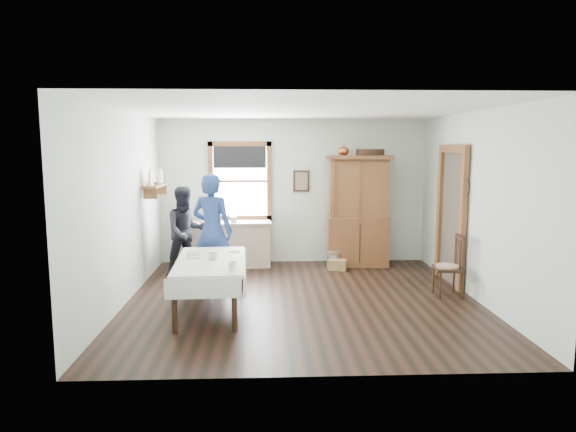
{
  "coord_description": "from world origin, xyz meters",
  "views": [
    {
      "loc": [
        -0.51,
        -7.17,
        2.2
      ],
      "look_at": [
        -0.19,
        0.3,
        1.18
      ],
      "focal_mm": 32.0,
      "sensor_mm": 36.0,
      "label": 1
    }
  ],
  "objects_px": {
    "pail": "(334,260)",
    "work_counter": "(231,244)",
    "woman_blue": "(212,235)",
    "wicker_basket": "(337,265)",
    "dining_table": "(211,286)",
    "figure_dark": "(186,235)",
    "spindle_chair": "(448,266)",
    "china_hutch": "(358,211)"
  },
  "relations": [
    {
      "from": "spindle_chair",
      "to": "figure_dark",
      "type": "xyz_separation_m",
      "value": [
        -4.03,
        1.36,
        0.25
      ]
    },
    {
      "from": "spindle_chair",
      "to": "woman_blue",
      "type": "bearing_deg",
      "value": 173.71
    },
    {
      "from": "work_counter",
      "to": "woman_blue",
      "type": "distance_m",
      "value": 1.49
    },
    {
      "from": "dining_table",
      "to": "figure_dark",
      "type": "distance_m",
      "value": 2.07
    },
    {
      "from": "work_counter",
      "to": "dining_table",
      "type": "xyz_separation_m",
      "value": [
        -0.09,
        -2.62,
        -0.06
      ]
    },
    {
      "from": "pail",
      "to": "woman_blue",
      "type": "relative_size",
      "value": 0.16
    },
    {
      "from": "pail",
      "to": "wicker_basket",
      "type": "xyz_separation_m",
      "value": [
        0.05,
        -0.17,
        -0.04
      ]
    },
    {
      "from": "spindle_chair",
      "to": "figure_dark",
      "type": "distance_m",
      "value": 4.26
    },
    {
      "from": "spindle_chair",
      "to": "pail",
      "type": "xyz_separation_m",
      "value": [
        -1.45,
        1.83,
        -0.32
      ]
    },
    {
      "from": "work_counter",
      "to": "wicker_basket",
      "type": "bearing_deg",
      "value": -14.77
    },
    {
      "from": "wicker_basket",
      "to": "figure_dark",
      "type": "xyz_separation_m",
      "value": [
        -2.63,
        -0.3,
        0.61
      ]
    },
    {
      "from": "pail",
      "to": "work_counter",
      "type": "bearing_deg",
      "value": 173.7
    },
    {
      "from": "woman_blue",
      "to": "figure_dark",
      "type": "xyz_separation_m",
      "value": [
        -0.52,
        0.75,
        -0.12
      ]
    },
    {
      "from": "wicker_basket",
      "to": "figure_dark",
      "type": "distance_m",
      "value": 2.72
    },
    {
      "from": "dining_table",
      "to": "woman_blue",
      "type": "distance_m",
      "value": 1.29
    },
    {
      "from": "china_hutch",
      "to": "pail",
      "type": "bearing_deg",
      "value": -152.46
    },
    {
      "from": "spindle_chair",
      "to": "wicker_basket",
      "type": "xyz_separation_m",
      "value": [
        -1.4,
        1.67,
        -0.36
      ]
    },
    {
      "from": "woman_blue",
      "to": "wicker_basket",
      "type": "bearing_deg",
      "value": -133.24
    },
    {
      "from": "dining_table",
      "to": "wicker_basket",
      "type": "distance_m",
      "value": 3.03
    },
    {
      "from": "china_hutch",
      "to": "wicker_basket",
      "type": "xyz_separation_m",
      "value": [
        -0.42,
        -0.37,
        -0.92
      ]
    },
    {
      "from": "wicker_basket",
      "to": "pail",
      "type": "bearing_deg",
      "value": 106.53
    },
    {
      "from": "work_counter",
      "to": "spindle_chair",
      "type": "distance_m",
      "value": 3.9
    },
    {
      "from": "spindle_chair",
      "to": "work_counter",
      "type": "bearing_deg",
      "value": 152.11
    },
    {
      "from": "china_hutch",
      "to": "wicker_basket",
      "type": "height_order",
      "value": "china_hutch"
    },
    {
      "from": "pail",
      "to": "woman_blue",
      "type": "xyz_separation_m",
      "value": [
        -2.06,
        -1.22,
        0.7
      ]
    },
    {
      "from": "work_counter",
      "to": "pail",
      "type": "height_order",
      "value": "work_counter"
    },
    {
      "from": "work_counter",
      "to": "china_hutch",
      "type": "relative_size",
      "value": 0.71
    },
    {
      "from": "spindle_chair",
      "to": "dining_table",
      "type": "bearing_deg",
      "value": -166.66
    },
    {
      "from": "work_counter",
      "to": "china_hutch",
      "type": "bearing_deg",
      "value": -3.84
    },
    {
      "from": "dining_table",
      "to": "figure_dark",
      "type": "xyz_separation_m",
      "value": [
        -0.62,
        1.94,
        0.35
      ]
    },
    {
      "from": "dining_table",
      "to": "spindle_chair",
      "type": "distance_m",
      "value": 3.46
    },
    {
      "from": "spindle_chair",
      "to": "woman_blue",
      "type": "height_order",
      "value": "woman_blue"
    },
    {
      "from": "dining_table",
      "to": "figure_dark",
      "type": "height_order",
      "value": "figure_dark"
    },
    {
      "from": "woman_blue",
      "to": "figure_dark",
      "type": "bearing_deg",
      "value": -34.72
    },
    {
      "from": "china_hutch",
      "to": "dining_table",
      "type": "xyz_separation_m",
      "value": [
        -2.43,
        -2.62,
        -0.66
      ]
    },
    {
      "from": "dining_table",
      "to": "wicker_basket",
      "type": "bearing_deg",
      "value": 48.19
    },
    {
      "from": "spindle_chair",
      "to": "wicker_basket",
      "type": "distance_m",
      "value": 2.21
    },
    {
      "from": "china_hutch",
      "to": "woman_blue",
      "type": "relative_size",
      "value": 1.23
    },
    {
      "from": "china_hutch",
      "to": "dining_table",
      "type": "bearing_deg",
      "value": -128.7
    },
    {
      "from": "work_counter",
      "to": "wicker_basket",
      "type": "xyz_separation_m",
      "value": [
        1.92,
        -0.37,
        -0.32
      ]
    },
    {
      "from": "wicker_basket",
      "to": "woman_blue",
      "type": "distance_m",
      "value": 2.47
    },
    {
      "from": "work_counter",
      "to": "pail",
      "type": "bearing_deg",
      "value": -10.06
    }
  ]
}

